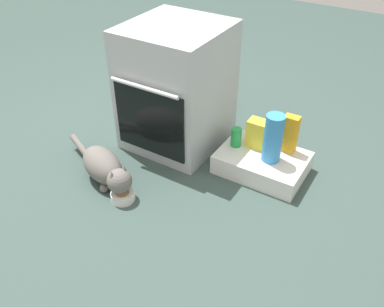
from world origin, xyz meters
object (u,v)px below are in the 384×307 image
(water_bottle, at_px, (273,138))
(food_bowl, at_px, (123,195))
(oven, at_px, (177,87))
(snack_bag, at_px, (257,134))
(soda_can, at_px, (236,137))
(cat, at_px, (105,168))
(juice_carton, at_px, (290,134))
(pantry_cabinet, at_px, (262,163))

(water_bottle, bearing_deg, food_bowl, -134.28)
(oven, bearing_deg, snack_bag, 3.77)
(food_bowl, bearing_deg, oven, 95.97)
(food_bowl, height_order, water_bottle, water_bottle)
(water_bottle, xyz_separation_m, soda_can, (-0.24, 0.02, -0.09))
(oven, bearing_deg, cat, -100.02)
(food_bowl, relative_size, soda_can, 1.15)
(water_bottle, bearing_deg, cat, -144.68)
(cat, bearing_deg, snack_bag, 65.18)
(soda_can, xyz_separation_m, juice_carton, (0.29, 0.12, 0.06))
(soda_can, bearing_deg, cat, -133.48)
(oven, xyz_separation_m, cat, (-0.11, -0.61, -0.28))
(water_bottle, height_order, soda_can, water_bottle)
(food_bowl, height_order, soda_can, soda_can)
(pantry_cabinet, relative_size, water_bottle, 1.74)
(oven, distance_m, cat, 0.68)
(oven, xyz_separation_m, pantry_cabinet, (0.63, -0.03, -0.33))
(water_bottle, relative_size, soda_can, 2.50)
(oven, height_order, juice_carton, oven)
(cat, xyz_separation_m, snack_bag, (0.67, 0.65, 0.10))
(food_bowl, bearing_deg, juice_carton, 49.04)
(pantry_cabinet, bearing_deg, soda_can, 179.71)
(cat, xyz_separation_m, water_bottle, (0.80, 0.56, 0.16))
(snack_bag, bearing_deg, juice_carton, 16.98)
(cat, relative_size, snack_bag, 3.73)
(cat, distance_m, water_bottle, 0.99)
(snack_bag, xyz_separation_m, juice_carton, (0.18, 0.06, 0.03))
(cat, bearing_deg, water_bottle, 56.34)
(oven, xyz_separation_m, snack_bag, (0.56, 0.04, -0.18))
(oven, relative_size, snack_bag, 4.40)
(oven, relative_size, soda_can, 6.60)
(juice_carton, bearing_deg, snack_bag, -163.02)
(snack_bag, height_order, soda_can, snack_bag)
(oven, relative_size, food_bowl, 5.75)
(pantry_cabinet, bearing_deg, water_bottle, -20.90)
(food_bowl, xyz_separation_m, water_bottle, (0.62, 0.63, 0.24))
(oven, distance_m, water_bottle, 0.70)
(pantry_cabinet, height_order, juice_carton, juice_carton)
(pantry_cabinet, relative_size, juice_carton, 2.18)
(water_bottle, distance_m, juice_carton, 0.15)
(cat, bearing_deg, oven, 101.00)
(juice_carton, bearing_deg, cat, -140.37)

